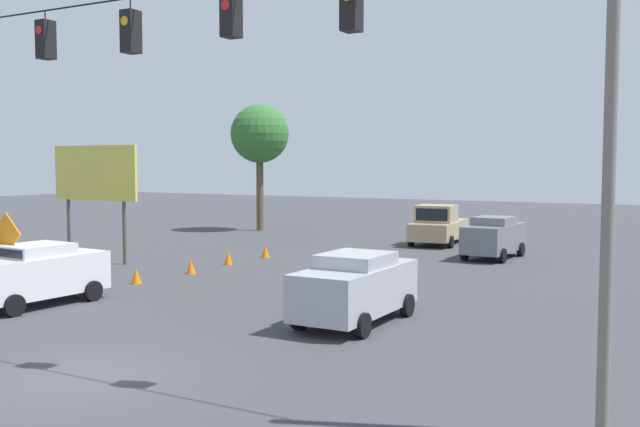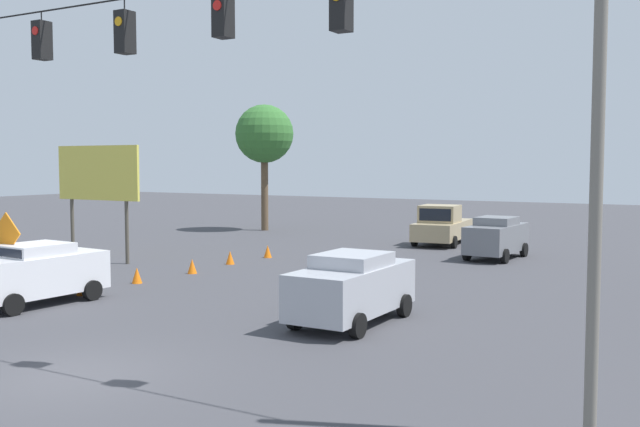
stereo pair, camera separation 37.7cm
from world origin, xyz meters
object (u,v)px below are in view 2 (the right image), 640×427
(sedan_white_parked_shoulder, at_px, (36,273))
(traffic_cone_fourth, at_px, (230,258))
(sedan_silver_crossing_near, at_px, (352,287))
(overhead_signal_span, at_px, (124,103))
(traffic_cone_second, at_px, (137,275))
(traffic_cone_third, at_px, (192,266))
(roadside_billboard, at_px, (98,178))
(work_zone_sign, at_px, (7,240))
(tree_horizon_left, at_px, (264,135))
(sedan_grey_oncoming_deep, at_px, (496,237))
(pickup_truck_tan_withflow_deep, at_px, (442,226))
(traffic_cone_nearest, at_px, (82,286))
(traffic_cone_fifth, at_px, (268,251))

(sedan_white_parked_shoulder, height_order, traffic_cone_fourth, sedan_white_parked_shoulder)
(sedan_silver_crossing_near, bearing_deg, sedan_white_parked_shoulder, 14.71)
(overhead_signal_span, bearing_deg, traffic_cone_fourth, -62.20)
(overhead_signal_span, bearing_deg, sedan_white_parked_shoulder, -23.42)
(traffic_cone_second, bearing_deg, traffic_cone_third, -95.37)
(roadside_billboard, relative_size, work_zone_sign, 1.79)
(traffic_cone_third, relative_size, tree_horizon_left, 0.07)
(sedan_grey_oncoming_deep, relative_size, roadside_billboard, 0.83)
(pickup_truck_tan_withflow_deep, distance_m, sedan_silver_crossing_near, 19.56)
(traffic_cone_third, bearing_deg, pickup_truck_tan_withflow_deep, -109.28)
(overhead_signal_span, xyz_separation_m, sedan_silver_crossing_near, (-2.88, -5.42, -4.65))
(sedan_silver_crossing_near, xyz_separation_m, traffic_cone_third, (9.40, -4.62, -0.71))
(overhead_signal_span, xyz_separation_m, traffic_cone_nearest, (6.70, -4.67, -5.35))
(sedan_silver_crossing_near, xyz_separation_m, traffic_cone_second, (9.65, -1.86, -0.71))
(traffic_cone_third, bearing_deg, traffic_cone_fifth, -89.50)
(traffic_cone_nearest, bearing_deg, sedan_grey_oncoming_deep, -120.89)
(sedan_silver_crossing_near, relative_size, tree_horizon_left, 0.55)
(roadside_billboard, bearing_deg, traffic_cone_second, 148.01)
(pickup_truck_tan_withflow_deep, height_order, traffic_cone_fourth, pickup_truck_tan_withflow_deep)
(traffic_cone_fifth, bearing_deg, sedan_silver_crossing_near, 133.32)
(sedan_grey_oncoming_deep, xyz_separation_m, tree_horizon_left, (16.80, -6.17, 5.14))
(traffic_cone_fourth, xyz_separation_m, traffic_cone_fifth, (-0.20, -2.59, 0.00))
(overhead_signal_span, relative_size, sedan_white_parked_shoulder, 4.54)
(overhead_signal_span, relative_size, traffic_cone_fourth, 34.27)
(traffic_cone_second, bearing_deg, tree_horizon_left, -68.96)
(traffic_cone_fourth, bearing_deg, overhead_signal_span, 117.80)
(work_zone_sign, bearing_deg, sedan_grey_oncoming_deep, -119.28)
(traffic_cone_third, distance_m, work_zone_sign, 7.85)
(sedan_silver_crossing_near, distance_m, traffic_cone_third, 10.49)
(overhead_signal_span, distance_m, traffic_cone_fourth, 15.47)
(sedan_white_parked_shoulder, relative_size, work_zone_sign, 1.53)
(sedan_grey_oncoming_deep, height_order, work_zone_sign, work_zone_sign)
(pickup_truck_tan_withflow_deep, relative_size, traffic_cone_second, 9.27)
(sedan_grey_oncoming_deep, xyz_separation_m, traffic_cone_fifth, (9.21, 4.86, -0.70))
(pickup_truck_tan_withflow_deep, relative_size, traffic_cone_fourth, 9.27)
(sedan_silver_crossing_near, bearing_deg, sedan_grey_oncoming_deep, -89.09)
(overhead_signal_span, height_order, traffic_cone_second, overhead_signal_span)
(traffic_cone_nearest, bearing_deg, traffic_cone_second, -88.32)
(traffic_cone_fourth, relative_size, tree_horizon_left, 0.07)
(sedan_white_parked_shoulder, bearing_deg, traffic_cone_fourth, -89.61)
(sedan_silver_crossing_near, bearing_deg, roadside_billboard, -19.35)
(pickup_truck_tan_withflow_deep, xyz_separation_m, sedan_silver_crossing_near, (-4.34, 19.07, 0.02))
(sedan_grey_oncoming_deep, bearing_deg, sedan_white_parked_shoulder, 61.75)
(traffic_cone_fourth, xyz_separation_m, tree_horizon_left, (7.39, -13.62, 5.84))
(work_zone_sign, bearing_deg, traffic_cone_nearest, -106.67)
(sedan_grey_oncoming_deep, bearing_deg, traffic_cone_fifth, 27.81)
(traffic_cone_fourth, height_order, tree_horizon_left, tree_horizon_left)
(traffic_cone_second, bearing_deg, traffic_cone_nearest, 91.68)
(work_zone_sign, bearing_deg, sedan_white_parked_shoulder, -144.39)
(traffic_cone_nearest, bearing_deg, traffic_cone_third, -91.95)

